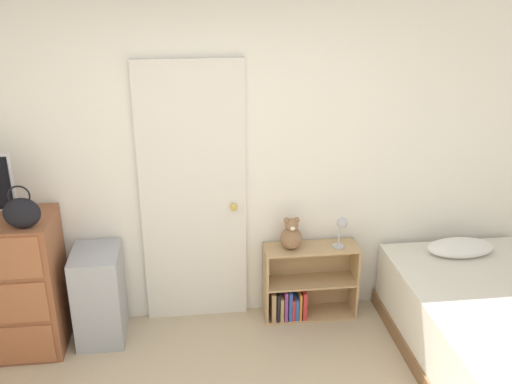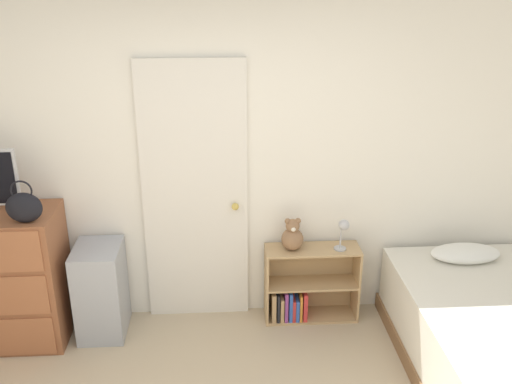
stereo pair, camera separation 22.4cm
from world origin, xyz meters
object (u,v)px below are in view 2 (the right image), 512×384
(handbag, at_px, (24,207))
(teddy_bear, at_px, (292,236))
(storage_bin, at_px, (101,290))
(bed, at_px, (497,340))
(bookshelf, at_px, (303,289))
(desk_lamp, at_px, (343,229))

(handbag, xyz_separation_m, teddy_bear, (1.86, 0.30, -0.42))
(storage_bin, xyz_separation_m, bed, (2.78, -0.68, -0.08))
(handbag, distance_m, bookshelf, 2.17)
(handbag, bearing_deg, desk_lamp, 6.68)
(storage_bin, relative_size, bookshelf, 0.98)
(teddy_bear, xyz_separation_m, bed, (1.32, -0.77, -0.45))
(handbag, distance_m, bed, 3.32)
(desk_lamp, distance_m, bed, 1.30)
(desk_lamp, height_order, bed, desk_lamp)
(bookshelf, xyz_separation_m, bed, (1.22, -0.78, 0.03))
(storage_bin, xyz_separation_m, bookshelf, (1.56, 0.10, -0.11))
(handbag, distance_m, desk_lamp, 2.28)
(storage_bin, distance_m, teddy_bear, 1.51)
(handbag, height_order, teddy_bear, handbag)
(teddy_bear, distance_m, bed, 1.59)
(bookshelf, bearing_deg, handbag, -171.13)
(bookshelf, relative_size, teddy_bear, 2.83)
(bookshelf, bearing_deg, storage_bin, -176.35)
(handbag, xyz_separation_m, storage_bin, (0.39, 0.21, -0.79))
(storage_bin, distance_m, bed, 2.86)
(handbag, relative_size, bed, 0.17)
(bookshelf, distance_m, teddy_bear, 0.49)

